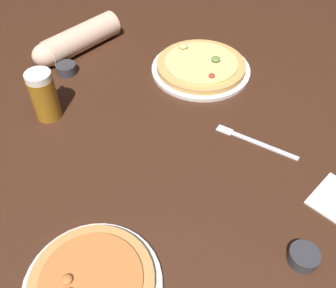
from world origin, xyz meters
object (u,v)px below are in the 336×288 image
object	(u,v)px
ramekin_sauce	(66,69)
fork_left	(254,141)
ramekin_butter	(304,257)
pizza_plate_near	(92,284)
pizza_plate_far	(201,67)
diner_arm	(74,41)
beer_mug_dark	(44,95)

from	to	relation	value
ramekin_sauce	fork_left	bearing A→B (deg)	-59.22
ramekin_sauce	ramekin_butter	world-z (taller)	ramekin_sauce
ramekin_sauce	fork_left	distance (m)	0.64
pizza_plate_near	pizza_plate_far	world-z (taller)	pizza_plate_far
ramekin_butter	diner_arm	distance (m)	0.98
pizza_plate_far	ramekin_sauce	bearing A→B (deg)	151.43
pizza_plate_far	ramekin_sauce	size ratio (longest dim) A/B	5.01
beer_mug_dark	fork_left	bearing A→B (deg)	-41.12
pizza_plate_far	diner_arm	world-z (taller)	diner_arm
beer_mug_dark	diner_arm	size ratio (longest dim) A/B	0.44
fork_left	pizza_plate_far	bearing A→B (deg)	80.97
ramekin_sauce	diner_arm	bearing A→B (deg)	55.40
pizza_plate_near	pizza_plate_far	xyz separation A→B (m)	(0.58, 0.50, 0.00)
beer_mug_dark	ramekin_sauce	size ratio (longest dim) A/B	2.28
pizza_plate_far	beer_mug_dark	world-z (taller)	beer_mug_dark
beer_mug_dark	ramekin_butter	size ratio (longest dim) A/B	2.34
fork_left	beer_mug_dark	bearing A→B (deg)	138.88
beer_mug_dark	fork_left	size ratio (longest dim) A/B	0.69
ramekin_sauce	ramekin_butter	bearing A→B (deg)	-77.13
ramekin_sauce	diner_arm	distance (m)	0.12
fork_left	pizza_plate_near	bearing A→B (deg)	-163.87
pizza_plate_near	ramekin_butter	size ratio (longest dim) A/B	4.36
ramekin_butter	fork_left	size ratio (longest dim) A/B	0.30
fork_left	ramekin_sauce	bearing A→B (deg)	120.78
beer_mug_dark	diner_arm	bearing A→B (deg)	56.03
pizza_plate_near	ramekin_butter	bearing A→B (deg)	-22.42
ramekin_sauce	diner_arm	xyz separation A→B (m)	(0.07, 0.10, 0.03)
pizza_plate_near	ramekin_butter	xyz separation A→B (m)	(0.40, -0.16, -0.00)
beer_mug_dark	ramekin_sauce	world-z (taller)	beer_mug_dark
beer_mug_dark	ramekin_sauce	bearing A→B (deg)	56.42
beer_mug_dark	ramekin_sauce	distance (m)	0.21
pizza_plate_near	diner_arm	size ratio (longest dim) A/B	0.82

